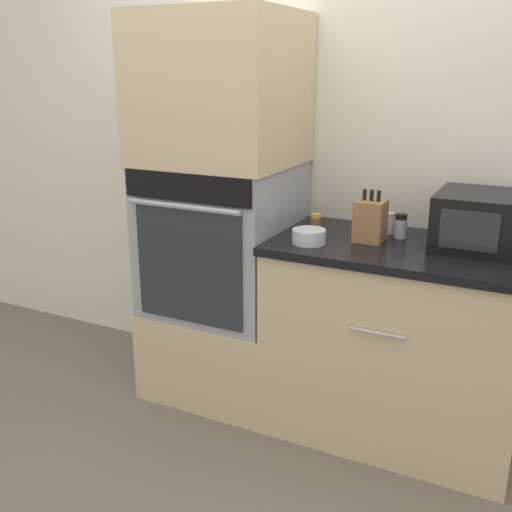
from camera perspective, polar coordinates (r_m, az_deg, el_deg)
ground_plane at (r=2.79m, az=0.09°, el=-16.46°), size 12.00×12.00×0.00m
wall_back at (r=2.91m, az=5.77°, el=11.29°), size 8.00×0.05×2.50m
oven_cabinet_base at (r=3.05m, az=-3.03°, el=-8.65°), size 0.67×0.60×0.43m
wall_oven at (r=2.84m, az=-3.25°, el=1.72°), size 0.64×0.64×0.71m
oven_cabinet_upper at (r=2.74m, az=-3.46°, el=15.53°), size 0.67×0.60×0.65m
counter_unit at (r=2.68m, az=13.10°, el=-7.86°), size 1.05×0.63×0.87m
microwave at (r=2.55m, az=20.65°, el=3.18°), size 0.34×0.37×0.22m
knife_block at (r=2.53m, az=10.82°, el=3.33°), size 0.12×0.12×0.22m
bowl at (r=2.47m, az=5.06°, el=1.88°), size 0.14×0.14×0.06m
condiment_jar_near at (r=2.69m, az=5.70°, el=3.25°), size 0.05×0.05×0.07m
condiment_jar_mid at (r=2.62m, az=13.61°, el=2.78°), size 0.05×0.05×0.10m
condiment_jar_far at (r=2.67m, az=12.54°, el=3.02°), size 0.05×0.05×0.09m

